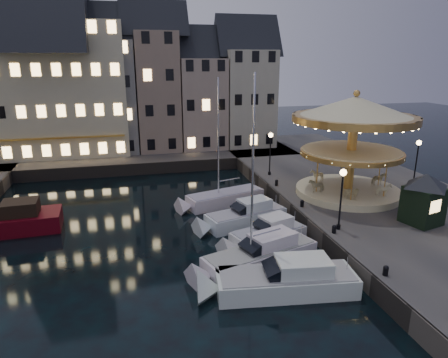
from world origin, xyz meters
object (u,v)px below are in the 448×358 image
object	(u,v)px
bollard_d	(277,182)
motorboat_d	(263,237)
motorboat_e	(241,218)
bollard_c	(302,203)
red_fishing_boat	(3,223)
motorboat_c	(255,257)
carousel	(354,127)
bollard_b	(334,229)
bollard_a	(386,270)
motorboat_b	(279,282)
streetlamp_d	(417,157)
ticket_kiosk	(425,190)
streetlamp_b	(342,191)
streetlamp_c	(270,148)
motorboat_f	(220,200)

from	to	relation	value
bollard_d	motorboat_d	distance (m)	9.72
motorboat_e	bollard_c	bearing A→B (deg)	-5.52
red_fishing_boat	bollard_d	bearing A→B (deg)	5.43
bollard_d	motorboat_c	distance (m)	12.74
carousel	motorboat_e	bearing A→B (deg)	-171.94
bollard_b	motorboat_d	size ratio (longest dim) A/B	0.09
bollard_d	motorboat_e	size ratio (longest dim) A/B	0.08
bollard_a	motorboat_d	distance (m)	8.50
bollard_d	motorboat_b	world-z (taller)	motorboat_b
motorboat_b	carousel	distance (m)	16.07
streetlamp_d	motorboat_d	bearing A→B (deg)	-160.56
bollard_d	ticket_kiosk	bearing A→B (deg)	-57.39
streetlamp_b	motorboat_d	xyz separation A→B (m)	(-4.84, 1.30, -3.38)
streetlamp_c	motorboat_d	distance (m)	13.55
streetlamp_c	streetlamp_b	bearing A→B (deg)	-90.00
streetlamp_c	motorboat_d	xyz separation A→B (m)	(-4.84, -12.20, -3.38)
motorboat_f	carousel	world-z (taller)	motorboat_f
streetlamp_d	motorboat_b	world-z (taller)	streetlamp_d
streetlamp_b	motorboat_f	world-z (taller)	motorboat_f
streetlamp_b	motorboat_f	bearing A→B (deg)	121.67
streetlamp_d	carousel	distance (m)	7.56
streetlamp_c	ticket_kiosk	xyz separation A→B (m)	(6.07, -13.92, -0.30)
streetlamp_b	bollard_a	world-z (taller)	streetlamp_b
streetlamp_d	motorboat_c	size ratio (longest dim) A/B	0.37
bollard_a	carousel	bearing A→B (deg)	68.03
streetlamp_c	bollard_b	world-z (taller)	streetlamp_c
streetlamp_b	motorboat_e	world-z (taller)	streetlamp_b
motorboat_b	motorboat_c	xyz separation A→B (m)	(-0.39, 2.91, 0.03)
bollard_b	bollard_c	xyz separation A→B (m)	(0.00, 5.00, 0.00)
bollard_b	bollard_d	distance (m)	10.50
bollard_c	motorboat_c	xyz separation A→B (m)	(-5.68, -5.86, -0.92)
bollard_c	motorboat_b	distance (m)	10.29
ticket_kiosk	motorboat_d	bearing A→B (deg)	171.00
bollard_a	bollard_c	bearing A→B (deg)	90.00
bollard_b	ticket_kiosk	xyz separation A→B (m)	(6.67, 0.08, 2.11)
streetlamp_c	bollard_b	distance (m)	14.22
streetlamp_b	ticket_kiosk	bearing A→B (deg)	-3.99
streetlamp_b	bollard_b	bearing A→B (deg)	-140.19
streetlamp_b	carousel	size ratio (longest dim) A/B	0.42
motorboat_e	motorboat_f	world-z (taller)	motorboat_f
streetlamp_c	red_fishing_boat	size ratio (longest dim) A/B	0.49
streetlamp_d	motorboat_c	xyz separation A→B (m)	(-17.58, -8.36, -3.34)
streetlamp_b	motorboat_e	distance (m)	8.03
streetlamp_d	streetlamp_c	bearing A→B (deg)	150.09
bollard_c	ticket_kiosk	distance (m)	8.55
red_fishing_boat	streetlamp_d	bearing A→B (deg)	-1.53
streetlamp_c	motorboat_c	world-z (taller)	motorboat_c
bollard_c	motorboat_f	world-z (taller)	motorboat_f
red_fishing_boat	motorboat_e	bearing A→B (deg)	-9.66
streetlamp_d	bollard_a	distance (m)	17.79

